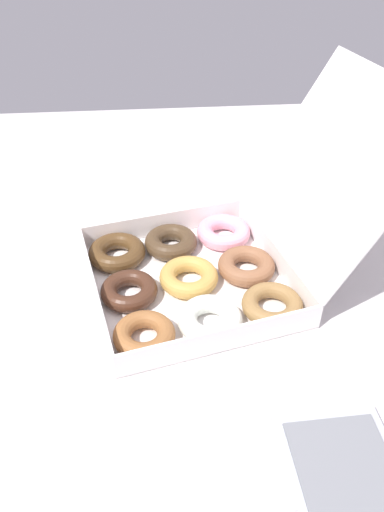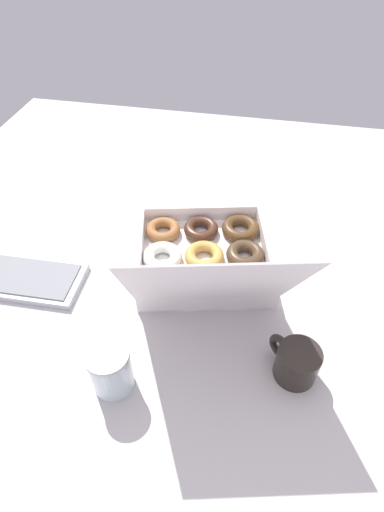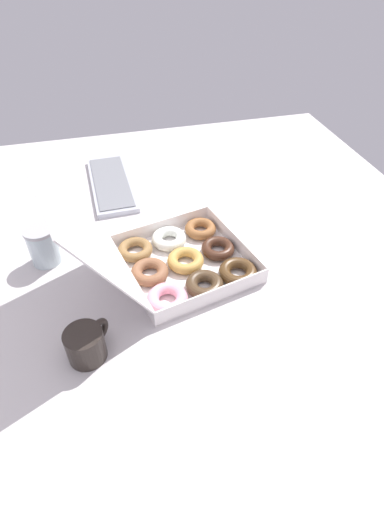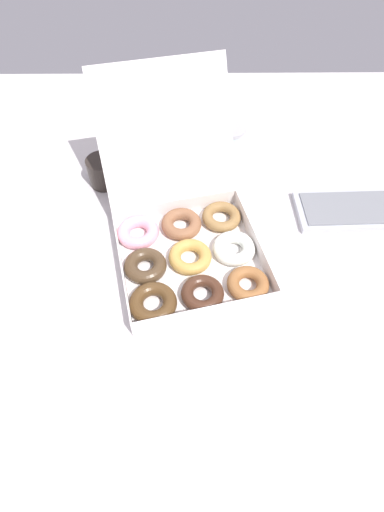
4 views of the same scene
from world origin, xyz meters
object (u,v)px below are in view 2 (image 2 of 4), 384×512
Objects in this scene: glass_jar at (111,369)px; keyboard at (6,276)px; coffee_mug at (296,362)px; donut_box at (206,259)px.

keyboard is at bearing -31.20° from glass_jar.
keyboard is 3.77× the size of coffee_mug.
donut_box is 5.38× the size of coffee_mug.
glass_jar reaches higher than coffee_mug.
coffee_mug is at bearing 170.26° from keyboard.
keyboard is at bearing -9.74° from coffee_mug.
keyboard is at bearing 15.18° from donut_box.
coffee_mug is 37.89cm from glass_jar.
keyboard is 43.87cm from glass_jar.
keyboard is (50.46, 13.69, -2.69)cm from donut_box.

